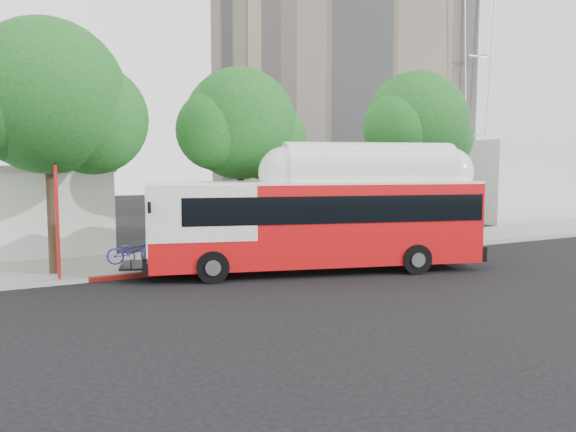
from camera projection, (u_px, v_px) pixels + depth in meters
name	position (u px, v px, depth m)	size (l,w,h in m)	color
ground	(329.00, 280.00, 20.92)	(120.00, 120.00, 0.00)	black
sidewalk	(256.00, 254.00, 26.64)	(60.00, 5.00, 0.15)	gray
curb_strip	(281.00, 262.00, 24.35)	(60.00, 0.30, 0.15)	gray
red_curb_segment	(216.00, 268.00, 22.96)	(10.00, 0.32, 0.16)	maroon
street_tree_left	(61.00, 104.00, 21.24)	(6.67, 5.80, 9.74)	#2D2116
street_tree_mid	(248.00, 129.00, 25.42)	(5.75, 5.00, 8.62)	#2D2116
street_tree_right	(422.00, 127.00, 29.87)	(6.21, 5.40, 9.18)	#2D2116
apartment_tower	(335.00, 20.00, 52.27)	(18.00, 18.00, 37.00)	tan
horizon_block	(525.00, 179.00, 48.64)	(20.00, 12.00, 6.00)	silver
transit_bus	(319.00, 224.00, 22.43)	(14.24, 6.26, 4.17)	red
signal_pole	(57.00, 219.00, 20.25)	(0.13, 0.43, 4.59)	red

